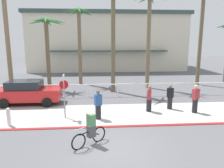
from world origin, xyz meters
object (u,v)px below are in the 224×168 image
palm_tree_5 (203,16)px  pedestrian_0 (149,100)px  palm_tree_2 (79,26)px  palm_tree_0 (5,12)px  palm_tree_1 (47,33)px  bollard_3 (9,117)px  palm_tree_3 (113,17)px  palm_tree_4 (149,22)px  car_red_1 (28,92)px  pedestrian_2 (195,100)px  cyclist_black_0 (90,130)px  pedestrian_3 (98,106)px  pedestrian_1 (170,98)px  stop_sign_bike_lane (64,90)px

palm_tree_5 → pedestrian_0: 12.26m
palm_tree_2 → palm_tree_5: palm_tree_5 is taller
palm_tree_0 → palm_tree_1: (2.88, 1.57, -1.60)m
bollard_3 → palm_tree_3: 11.25m
palm_tree_4 → palm_tree_5: palm_tree_5 is taller
car_red_1 → pedestrian_0: size_ratio=2.58×
palm_tree_4 → pedestrian_2: bearing=-80.6°
cyclist_black_0 → pedestrian_2: bearing=30.6°
car_red_1 → pedestrian_3: pedestrian_3 is taller
car_red_1 → pedestrian_1: size_ratio=2.64×
palm_tree_1 → palm_tree_5: 14.77m
cyclist_black_0 → pedestrian_0: size_ratio=0.88×
cyclist_black_0 → pedestrian_0: (3.60, 4.24, 0.10)m
palm_tree_4 → pedestrian_3: palm_tree_4 is taller
stop_sign_bike_lane → pedestrian_0: size_ratio=1.50×
stop_sign_bike_lane → pedestrian_3: stop_sign_bike_lane is taller
car_red_1 → pedestrian_0: 8.43m
palm_tree_4 → pedestrian_2: size_ratio=4.67×
pedestrian_1 → pedestrian_2: (1.30, -0.86, 0.08)m
palm_tree_1 → cyclist_black_0: 13.02m
palm_tree_5 → palm_tree_1: bearing=-177.1°
pedestrian_1 → palm_tree_1: bearing=142.8°
palm_tree_0 → stop_sign_bike_lane: bearing=-50.6°
bollard_3 → palm_tree_4: bearing=42.8°
pedestrian_0 → pedestrian_2: (2.80, -0.45, 0.05)m
pedestrian_1 → pedestrian_2: 1.56m
stop_sign_bike_lane → palm_tree_3: (3.30, 6.44, 4.65)m
cyclist_black_0 → bollard_3: bearing=150.5°
pedestrian_1 → pedestrian_3: 4.96m
car_red_1 → pedestrian_3: size_ratio=2.55×
palm_tree_5 → pedestrian_3: bearing=-138.0°
pedestrian_0 → bollard_3: bearing=-167.4°
bollard_3 → car_red_1: 4.08m
palm_tree_1 → pedestrian_2: bearing=-36.8°
bollard_3 → palm_tree_2: 12.80m
palm_tree_0 → cyclist_black_0: bearing=-55.4°
palm_tree_3 → pedestrian_1: bearing=-57.6°
bollard_3 → car_red_1: car_red_1 is taller
palm_tree_3 → stop_sign_bike_lane: bearing=-117.1°
stop_sign_bike_lane → palm_tree_3: 8.60m
palm_tree_0 → pedestrian_0: 13.35m
car_red_1 → pedestrian_0: bearing=-15.7°
palm_tree_4 → palm_tree_1: bearing=178.0°
cyclist_black_0 → palm_tree_2: bearing=95.3°
cyclist_black_0 → pedestrian_1: size_ratio=0.90×
bollard_3 → pedestrian_1: 9.69m
palm_tree_3 → palm_tree_0: bearing=179.5°
pedestrian_0 → pedestrian_2: pedestrian_2 is taller
stop_sign_bike_lane → car_red_1: (-2.96, 3.03, -0.81)m
bollard_3 → pedestrian_2: 10.83m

